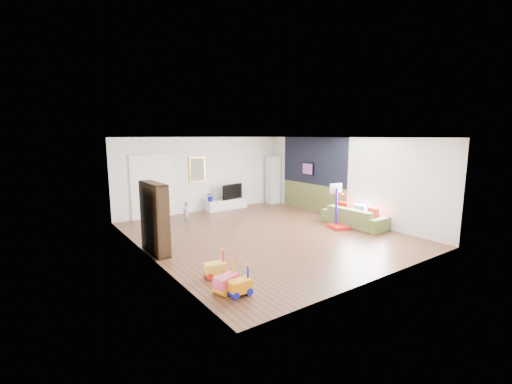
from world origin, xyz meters
TOP-DOWN VIEW (x-y plane):
  - floor at (0.00, 0.00)m, footprint 6.50×7.50m
  - ceiling at (0.00, 0.00)m, footprint 6.50×7.50m
  - wall_back at (0.00, 3.75)m, footprint 6.50×0.00m
  - wall_front at (0.00, -3.75)m, footprint 6.50×0.00m
  - wall_left at (-3.25, 0.00)m, footprint 0.00×7.50m
  - wall_right at (3.25, 0.00)m, footprint 0.00×7.50m
  - navy_accent at (3.23, 1.40)m, footprint 0.01×3.20m
  - olive_wainscot at (3.23, 1.40)m, footprint 0.01×3.20m
  - doorway at (-1.90, 3.71)m, footprint 1.45×0.06m
  - painting_back at (-0.25, 3.71)m, footprint 0.62×0.06m
  - artwork_right at (3.17, 1.60)m, footprint 0.04×0.56m
  - media_console at (0.80, 3.48)m, footprint 1.63×0.44m
  - tall_cabinet at (2.97, 3.41)m, footprint 0.47×0.47m
  - bookshelf at (-3.04, 0.22)m, footprint 0.33×1.16m
  - sofa at (2.78, -0.90)m, footprint 0.84×2.03m
  - basketball_hoop at (2.16, -0.82)m, footprint 0.60×0.67m
  - ride_on_yellow at (-2.57, -1.85)m, footprint 0.44×0.31m
  - ride_on_orange at (-2.59, -2.79)m, footprint 0.39×0.25m
  - ride_on_pink at (-2.72, -2.54)m, footprint 0.49×0.38m
  - child at (-1.37, 2.25)m, footprint 0.32×0.30m
  - tv at (1.00, 3.49)m, footprint 0.99×0.36m
  - vase_plant at (0.13, 3.49)m, footprint 0.35×0.31m
  - pillow_left at (2.97, -1.45)m, footprint 0.21×0.40m
  - pillow_center at (3.00, -0.93)m, footprint 0.14×0.40m
  - pillow_right at (2.96, -0.33)m, footprint 0.12×0.38m

SIDE VIEW (x-z plane):
  - floor at x=0.00m, z-range 0.00..0.00m
  - media_console at x=0.80m, z-range 0.00..0.38m
  - ride_on_orange at x=-2.59m, z-range 0.00..0.52m
  - ride_on_yellow at x=-2.57m, z-range 0.00..0.54m
  - ride_on_pink at x=-2.72m, z-range 0.00..0.58m
  - sofa at x=2.78m, z-range 0.00..0.59m
  - child at x=-1.37m, z-range 0.00..0.74m
  - pillow_center at x=3.00m, z-range 0.27..0.66m
  - pillow_right at x=2.96m, z-range 0.27..0.65m
  - pillow_left at x=2.97m, z-range 0.27..0.66m
  - olive_wainscot at x=3.23m, z-range 0.00..1.00m
  - vase_plant at x=0.13m, z-range 0.38..0.76m
  - tv at x=1.00m, z-range 0.38..0.95m
  - basketball_hoop at x=2.16m, z-range 0.00..1.35m
  - bookshelf at x=-3.04m, z-range 0.00..1.68m
  - tall_cabinet at x=2.97m, z-range 0.00..1.92m
  - doorway at x=-1.90m, z-range 0.00..2.10m
  - wall_back at x=0.00m, z-range 0.00..2.70m
  - wall_front at x=0.00m, z-range 0.00..2.70m
  - wall_left at x=-3.25m, z-range 0.00..2.70m
  - wall_right at x=3.25m, z-range 0.00..2.70m
  - artwork_right at x=3.17m, z-range 1.32..1.78m
  - painting_back at x=-0.25m, z-range 1.09..2.01m
  - navy_accent at x=3.23m, z-range 1.00..2.70m
  - ceiling at x=0.00m, z-range 2.70..2.70m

